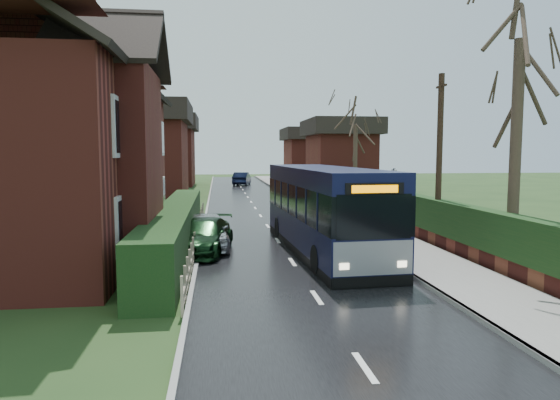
{
  "coord_description": "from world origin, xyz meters",
  "views": [
    {
      "loc": [
        -2.35,
        -13.64,
        3.52
      ],
      "look_at": [
        -0.09,
        4.49,
        1.8
      ],
      "focal_mm": 32.0,
      "sensor_mm": 36.0,
      "label": 1
    }
  ],
  "objects": [
    {
      "name": "ground",
      "position": [
        0.0,
        0.0,
        0.0
      ],
      "size": [
        140.0,
        140.0,
        0.0
      ],
      "primitive_type": "plane",
      "color": "#31491F",
      "rests_on": "ground"
    },
    {
      "name": "road",
      "position": [
        0.0,
        10.0,
        0.01
      ],
      "size": [
        6.0,
        100.0,
        0.02
      ],
      "primitive_type": "cube",
      "color": "black",
      "rests_on": "ground"
    },
    {
      "name": "pavement",
      "position": [
        4.25,
        10.0,
        0.07
      ],
      "size": [
        2.5,
        100.0,
        0.14
      ],
      "primitive_type": "cube",
      "color": "slate",
      "rests_on": "ground"
    },
    {
      "name": "kerb_right",
      "position": [
        3.05,
        10.0,
        0.07
      ],
      "size": [
        0.12,
        100.0,
        0.14
      ],
      "primitive_type": "cube",
      "color": "gray",
      "rests_on": "ground"
    },
    {
      "name": "kerb_left",
      "position": [
        -3.05,
        10.0,
        0.05
      ],
      "size": [
        0.12,
        100.0,
        0.1
      ],
      "primitive_type": "cube",
      "color": "gray",
      "rests_on": "ground"
    },
    {
      "name": "front_hedge",
      "position": [
        -3.9,
        5.0,
        0.8
      ],
      "size": [
        1.2,
        16.0,
        1.6
      ],
      "primitive_type": "cube",
      "color": "black",
      "rests_on": "ground"
    },
    {
      "name": "picket_fence",
      "position": [
        -3.15,
        5.0,
        0.45
      ],
      "size": [
        0.1,
        16.0,
        0.9
      ],
      "primitive_type": null,
      "color": "tan",
      "rests_on": "ground"
    },
    {
      "name": "right_wall_hedge",
      "position": [
        5.8,
        10.0,
        1.02
      ],
      "size": [
        0.6,
        50.0,
        1.8
      ],
      "color": "maroon",
      "rests_on": "ground"
    },
    {
      "name": "brick_house",
      "position": [
        -8.73,
        4.78,
        4.38
      ],
      "size": [
        9.3,
        14.6,
        10.3
      ],
      "color": "maroon",
      "rests_on": "ground"
    },
    {
      "name": "bus",
      "position": [
        1.35,
        3.55,
        1.5
      ],
      "size": [
        2.81,
        10.04,
        3.02
      ],
      "rotation": [
        0.0,
        0.0,
        0.05
      ],
      "color": "black",
      "rests_on": "ground"
    },
    {
      "name": "car_silver",
      "position": [
        -2.8,
        4.76,
        0.66
      ],
      "size": [
        1.78,
        3.95,
        1.32
      ],
      "primitive_type": "imported",
      "rotation": [
        0.0,
        0.0,
        0.06
      ],
      "color": "silver",
      "rests_on": "ground"
    },
    {
      "name": "car_green",
      "position": [
        -2.9,
        3.96,
        0.6
      ],
      "size": [
        2.44,
        4.38,
        1.2
      ],
      "primitive_type": "imported",
      "rotation": [
        0.0,
        0.0,
        -0.19
      ],
      "color": "black",
      "rests_on": "ground"
    },
    {
      "name": "car_distant",
      "position": [
        0.27,
        41.11,
        0.72
      ],
      "size": [
        2.3,
        4.56,
        1.43
      ],
      "primitive_type": "imported",
      "rotation": [
        0.0,
        0.0,
        2.95
      ],
      "color": "black",
      "rests_on": "ground"
    },
    {
      "name": "bus_stop_sign",
      "position": [
        4.0,
        3.79,
        1.96
      ],
      "size": [
        0.09,
        0.45,
        2.98
      ],
      "rotation": [
        0.0,
        0.0,
        -0.05
      ],
      "color": "slate",
      "rests_on": "ground"
    },
    {
      "name": "telegraph_pole",
      "position": [
        5.8,
        4.0,
        3.25
      ],
      "size": [
        0.22,
        0.83,
        6.42
      ],
      "rotation": [
        0.0,
        0.0,
        -0.03
      ],
      "color": "black",
      "rests_on": "ground"
    },
    {
      "name": "tree_right_near",
      "position": [
        6.19,
        -0.15,
        7.2
      ],
      "size": [
        4.46,
        4.46,
        9.64
      ],
      "color": "#3C2D23",
      "rests_on": "ground"
    },
    {
      "name": "tree_right_far",
      "position": [
        6.89,
        19.3,
        5.79
      ],
      "size": [
        4.01,
        4.01,
        7.75
      ],
      "color": "#3B2C23",
      "rests_on": "ground"
    },
    {
      "name": "tree_house_side",
      "position": [
        -9.84,
        10.99,
        8.02
      ],
      "size": [
        4.72,
        4.72,
        10.73
      ],
      "color": "#3B2C22",
      "rests_on": "ground"
    }
  ]
}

